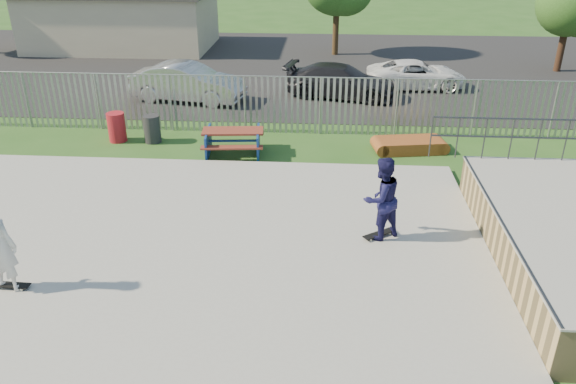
# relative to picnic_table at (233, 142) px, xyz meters

# --- Properties ---
(ground) EXTENTS (120.00, 120.00, 0.00)m
(ground) POSITION_rel_picnic_table_xyz_m (-0.89, -6.93, -0.41)
(ground) COLOR #29531C
(ground) RESTS_ON ground
(concrete_slab) EXTENTS (15.00, 12.00, 0.15)m
(concrete_slab) POSITION_rel_picnic_table_xyz_m (-0.89, -6.93, -0.34)
(concrete_slab) COLOR #9E9E98
(concrete_slab) RESTS_ON ground
(fence) EXTENTS (26.04, 16.02, 2.00)m
(fence) POSITION_rel_picnic_table_xyz_m (0.11, -2.35, 0.59)
(fence) COLOR gray
(fence) RESTS_ON ground
(picnic_table) EXTENTS (2.04, 1.73, 0.80)m
(picnic_table) POSITION_rel_picnic_table_xyz_m (0.00, 0.00, 0.00)
(picnic_table) COLOR maroon
(picnic_table) RESTS_ON ground
(funbox) EXTENTS (2.12, 1.30, 0.40)m
(funbox) POSITION_rel_picnic_table_xyz_m (5.63, 0.63, -0.21)
(funbox) COLOR brown
(funbox) RESTS_ON ground
(trash_bin_red) EXTENTS (0.59, 0.59, 0.98)m
(trash_bin_red) POSITION_rel_picnic_table_xyz_m (-4.08, 0.89, 0.08)
(trash_bin_red) COLOR maroon
(trash_bin_red) RESTS_ON ground
(trash_bin_grey) EXTENTS (0.55, 0.55, 0.92)m
(trash_bin_grey) POSITION_rel_picnic_table_xyz_m (-2.87, 0.88, 0.05)
(trash_bin_grey) COLOR #272729
(trash_bin_grey) RESTS_ON ground
(parking_lot) EXTENTS (40.00, 18.00, 0.02)m
(parking_lot) POSITION_rel_picnic_table_xyz_m (-0.89, 12.07, -0.40)
(parking_lot) COLOR black
(parking_lot) RESTS_ON ground
(car_silver) EXTENTS (4.83, 2.41, 1.52)m
(car_silver) POSITION_rel_picnic_table_xyz_m (-2.74, 5.62, 0.37)
(car_silver) COLOR #BABABF
(car_silver) RESTS_ON parking_lot
(car_dark) EXTENTS (4.96, 2.85, 1.35)m
(car_dark) POSITION_rel_picnic_table_xyz_m (3.51, 6.59, 0.29)
(car_dark) COLOR black
(car_dark) RESTS_ON parking_lot
(car_white) EXTENTS (4.45, 2.29, 1.20)m
(car_white) POSITION_rel_picnic_table_xyz_m (6.87, 8.24, 0.21)
(car_white) COLOR white
(car_white) RESTS_ON parking_lot
(building) EXTENTS (10.40, 6.40, 3.20)m
(building) POSITION_rel_picnic_table_xyz_m (-8.89, 16.07, 1.20)
(building) COLOR #C3B696
(building) RESTS_ON ground
(tree_right) EXTENTS (3.11, 3.11, 4.80)m
(tree_right) POSITION_rel_picnic_table_xyz_m (14.26, 11.84, 2.81)
(tree_right) COLOR #382216
(tree_right) RESTS_ON ground
(skateboard_a) EXTENTS (0.77, 0.62, 0.08)m
(skateboard_a) POSITION_rel_picnic_table_xyz_m (4.19, -5.18, -0.22)
(skateboard_a) COLOR black
(skateboard_a) RESTS_ON concrete_slab
(skateboard_b) EXTENTS (0.81, 0.22, 0.08)m
(skateboard_b) POSITION_rel_picnic_table_xyz_m (-3.29, -7.71, -0.22)
(skateboard_b) COLOR black
(skateboard_b) RESTS_ON concrete_slab
(skater_navy) EXTENTS (1.20, 1.15, 1.96)m
(skater_navy) POSITION_rel_picnic_table_xyz_m (4.19, -5.18, 0.72)
(skater_navy) COLOR #171544
(skater_navy) RESTS_ON concrete_slab
(skater_white) EXTENTS (0.79, 0.60, 1.96)m
(skater_white) POSITION_rel_picnic_table_xyz_m (-3.29, -7.71, 0.72)
(skater_white) COLOR silver
(skater_white) RESTS_ON concrete_slab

